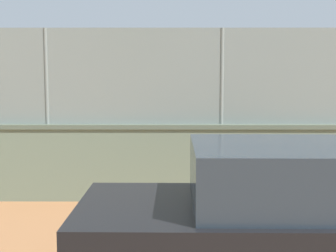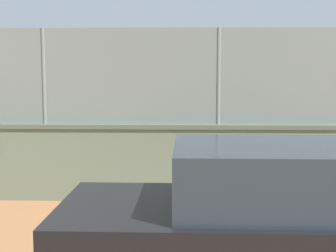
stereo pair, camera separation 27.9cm
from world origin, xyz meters
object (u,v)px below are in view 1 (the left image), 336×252
object	(u,v)px
courtside_bench	(104,163)
parked_car_black	(295,229)
sports_ball	(320,109)
spare_ball_by_wall	(49,189)

from	to	relation	value
courtside_bench	parked_car_black	xyz separation A→B (m)	(-2.35, 5.38, 0.39)
sports_ball	courtside_bench	bearing A→B (deg)	4.88
parked_car_black	courtside_bench	bearing A→B (deg)	-66.44
spare_ball_by_wall	parked_car_black	world-z (taller)	parked_car_black
spare_ball_by_wall	courtside_bench	world-z (taller)	courtside_bench
parked_car_black	spare_ball_by_wall	bearing A→B (deg)	-55.34
spare_ball_by_wall	courtside_bench	size ratio (longest dim) A/B	0.07
spare_ball_by_wall	parked_car_black	xyz separation A→B (m)	(-3.36, 4.86, 0.80)
courtside_bench	parked_car_black	bearing A→B (deg)	113.56
courtside_bench	parked_car_black	distance (m)	5.88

